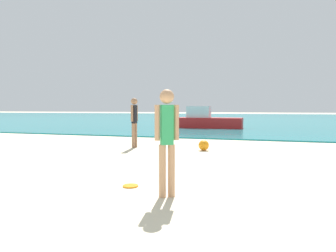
{
  "coord_description": "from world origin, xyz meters",
  "views": [
    {
      "loc": [
        2.06,
        0.8,
        1.37
      ],
      "look_at": [
        0.19,
        6.74,
        1.01
      ],
      "focal_mm": 33.15,
      "sensor_mm": 36.0,
      "label": 1
    }
  ],
  "objects_px": {
    "boat_near": "(207,120)",
    "person_standing": "(167,136)",
    "person_distant": "(134,119)",
    "beach_ball": "(204,145)",
    "frisbee": "(130,186)"
  },
  "relations": [
    {
      "from": "boat_near",
      "to": "person_standing",
      "type": "bearing_deg",
      "value": -81.94
    },
    {
      "from": "person_distant",
      "to": "boat_near",
      "type": "relative_size",
      "value": 0.41
    },
    {
      "from": "frisbee",
      "to": "boat_near",
      "type": "height_order",
      "value": "boat_near"
    },
    {
      "from": "boat_near",
      "to": "beach_ball",
      "type": "relative_size",
      "value": 12.45
    },
    {
      "from": "boat_near",
      "to": "beach_ball",
      "type": "height_order",
      "value": "boat_near"
    },
    {
      "from": "person_distant",
      "to": "beach_ball",
      "type": "bearing_deg",
      "value": -83.39
    },
    {
      "from": "frisbee",
      "to": "boat_near",
      "type": "bearing_deg",
      "value": 95.38
    },
    {
      "from": "person_distant",
      "to": "boat_near",
      "type": "height_order",
      "value": "person_distant"
    },
    {
      "from": "person_standing",
      "to": "boat_near",
      "type": "height_order",
      "value": "person_standing"
    },
    {
      "from": "frisbee",
      "to": "beach_ball",
      "type": "height_order",
      "value": "beach_ball"
    },
    {
      "from": "beach_ball",
      "to": "person_distant",
      "type": "bearing_deg",
      "value": 179.54
    },
    {
      "from": "frisbee",
      "to": "boat_near",
      "type": "relative_size",
      "value": 0.06
    },
    {
      "from": "boat_near",
      "to": "beach_ball",
      "type": "xyz_separation_m",
      "value": [
        1.79,
        -10.55,
        -0.39
      ]
    },
    {
      "from": "person_distant",
      "to": "beach_ball",
      "type": "xyz_separation_m",
      "value": [
        2.44,
        -0.02,
        -0.81
      ]
    },
    {
      "from": "person_standing",
      "to": "beach_ball",
      "type": "bearing_deg",
      "value": -116.69
    }
  ]
}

